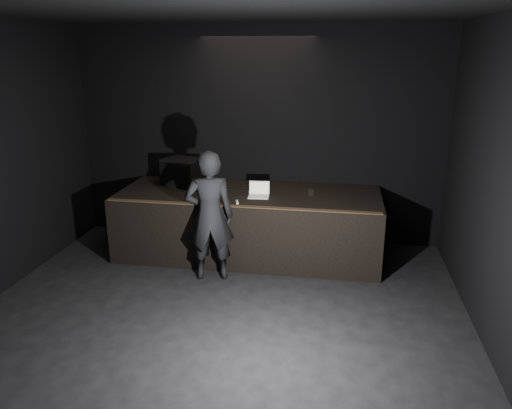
{
  "coord_description": "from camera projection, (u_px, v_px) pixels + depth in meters",
  "views": [
    {
      "loc": [
        1.34,
        -4.5,
        3.1
      ],
      "look_at": [
        0.19,
        2.3,
        0.95
      ],
      "focal_mm": 35.0,
      "sensor_mm": 36.0,
      "label": 1
    }
  ],
  "objects": [
    {
      "name": "riser_lip",
      "position": [
        239.0,
        206.0,
        6.97
      ],
      "size": [
        3.92,
        0.1,
        0.01
      ],
      "primitive_type": "cube",
      "color": "brown",
      "rests_on": "stage_riser"
    },
    {
      "name": "cable",
      "position": [
        235.0,
        190.0,
        7.76
      ],
      "size": [
        0.82,
        0.05,
        0.02
      ],
      "primitive_type": "cylinder",
      "rotation": [
        0.0,
        1.57,
        -0.04
      ],
      "color": "black",
      "rests_on": "stage_riser"
    },
    {
      "name": "person",
      "position": [
        210.0,
        216.0,
        6.83
      ],
      "size": [
        0.75,
        0.58,
        1.83
      ],
      "primitive_type": "imported",
      "rotation": [
        0.0,
        0.0,
        3.38
      ],
      "color": "black",
      "rests_on": "ground"
    },
    {
      "name": "stage_riser",
      "position": [
        249.0,
        223.0,
        7.79
      ],
      "size": [
        4.0,
        1.5,
        1.0
      ],
      "primitive_type": "cube",
      "color": "black",
      "rests_on": "ground"
    },
    {
      "name": "ground",
      "position": [
        203.0,
        351.0,
        5.37
      ],
      "size": [
        7.0,
        7.0,
        0.0
      ],
      "primitive_type": "plane",
      "color": "black",
      "rests_on": "ground"
    },
    {
      "name": "laptop",
      "position": [
        259.0,
        193.0,
        7.45
      ],
      "size": [
        0.32,
        0.29,
        0.21
      ],
      "rotation": [
        0.0,
        0.0,
        0.07
      ],
      "color": "white",
      "rests_on": "stage_riser"
    },
    {
      "name": "room_walls",
      "position": [
        196.0,
        167.0,
        4.77
      ],
      "size": [
        6.1,
        7.1,
        3.52
      ],
      "color": "black",
      "rests_on": "ground"
    },
    {
      "name": "plastic_cup",
      "position": [
        311.0,
        193.0,
        7.45
      ],
      "size": [
        0.09,
        0.09,
        0.11
      ],
      "primitive_type": "cylinder",
      "color": "white",
      "rests_on": "stage_riser"
    },
    {
      "name": "wii_remote",
      "position": [
        237.0,
        202.0,
        7.13
      ],
      "size": [
        0.07,
        0.14,
        0.03
      ],
      "primitive_type": "cube",
      "rotation": [
        0.0,
        0.0,
        0.28
      ],
      "color": "silver",
      "rests_on": "stage_riser"
    },
    {
      "name": "stage_monitor",
      "position": [
        184.0,
        172.0,
        8.01
      ],
      "size": [
        0.76,
        0.67,
        0.43
      ],
      "rotation": [
        0.0,
        0.0,
        -0.38
      ],
      "color": "black",
      "rests_on": "stage_riser"
    },
    {
      "name": "beer_can",
      "position": [
        203.0,
        188.0,
        7.65
      ],
      "size": [
        0.06,
        0.06,
        0.14
      ],
      "color": "silver",
      "rests_on": "stage_riser"
    }
  ]
}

